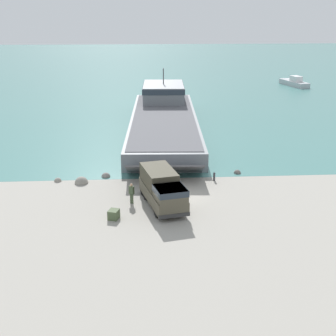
{
  "coord_description": "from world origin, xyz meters",
  "views": [
    {
      "loc": [
        -3.52,
        -38.17,
        15.95
      ],
      "look_at": [
        -0.9,
        3.02,
        1.77
      ],
      "focal_mm": 50.0,
      "sensor_mm": 36.0,
      "label": 1
    }
  ],
  "objects_px": {
    "mooring_bollard": "(214,176)",
    "soldier_on_ramp": "(132,192)",
    "moored_boat_a": "(294,82)",
    "military_truck": "(163,188)",
    "cargo_crate": "(114,214)",
    "landing_craft": "(164,115)"
  },
  "relations": [
    {
      "from": "mooring_bollard",
      "to": "soldier_on_ramp",
      "type": "bearing_deg",
      "value": -147.12
    },
    {
      "from": "moored_boat_a",
      "to": "military_truck",
      "type": "bearing_deg",
      "value": -131.52
    },
    {
      "from": "mooring_bollard",
      "to": "cargo_crate",
      "type": "height_order",
      "value": "mooring_bollard"
    },
    {
      "from": "landing_craft",
      "to": "mooring_bollard",
      "type": "bearing_deg",
      "value": -77.77
    },
    {
      "from": "soldier_on_ramp",
      "to": "military_truck",
      "type": "bearing_deg",
      "value": -67.49
    },
    {
      "from": "cargo_crate",
      "to": "mooring_bollard",
      "type": "bearing_deg",
      "value": 41.05
    },
    {
      "from": "landing_craft",
      "to": "moored_boat_a",
      "type": "relative_size",
      "value": 4.31
    },
    {
      "from": "military_truck",
      "to": "cargo_crate",
      "type": "distance_m",
      "value": 4.87
    },
    {
      "from": "soldier_on_ramp",
      "to": "mooring_bollard",
      "type": "relative_size",
      "value": 2.16
    },
    {
      "from": "soldier_on_ramp",
      "to": "mooring_bollard",
      "type": "height_order",
      "value": "soldier_on_ramp"
    },
    {
      "from": "landing_craft",
      "to": "cargo_crate",
      "type": "relative_size",
      "value": 42.05
    },
    {
      "from": "military_truck",
      "to": "soldier_on_ramp",
      "type": "xyz_separation_m",
      "value": [
        -2.63,
        0.52,
        -0.46
      ]
    },
    {
      "from": "landing_craft",
      "to": "cargo_crate",
      "type": "distance_m",
      "value": 31.01
    },
    {
      "from": "military_truck",
      "to": "cargo_crate",
      "type": "relative_size",
      "value": 8.15
    },
    {
      "from": "landing_craft",
      "to": "soldier_on_ramp",
      "type": "relative_size",
      "value": 20.81
    },
    {
      "from": "landing_craft",
      "to": "moored_boat_a",
      "type": "distance_m",
      "value": 45.81
    },
    {
      "from": "soldier_on_ramp",
      "to": "mooring_bollard",
      "type": "distance_m",
      "value": 9.49
    },
    {
      "from": "landing_craft",
      "to": "mooring_bollard",
      "type": "height_order",
      "value": "landing_craft"
    },
    {
      "from": "landing_craft",
      "to": "cargo_crate",
      "type": "xyz_separation_m",
      "value": [
        -5.67,
        -30.46,
        -1.26
      ]
    },
    {
      "from": "landing_craft",
      "to": "soldier_on_ramp",
      "type": "distance_m",
      "value": 27.79
    },
    {
      "from": "cargo_crate",
      "to": "soldier_on_ramp",
      "type": "bearing_deg",
      "value": 65.02
    },
    {
      "from": "moored_boat_a",
      "to": "soldier_on_ramp",
      "type": "bearing_deg",
      "value": -133.61
    }
  ]
}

